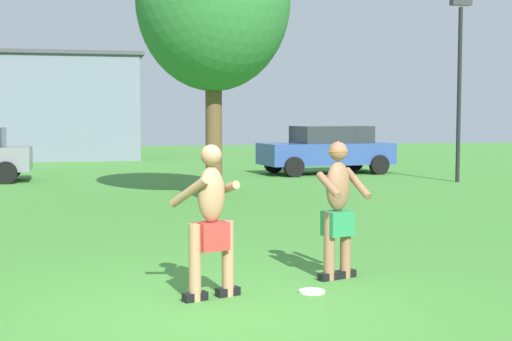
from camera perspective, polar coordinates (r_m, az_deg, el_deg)
The scene contains 8 objects.
ground_plane at distance 7.47m, azimuth -2.93°, elevation -10.80°, with size 80.00×80.00×0.00m, color #428433.
player_with_cap at distance 8.82m, azimuth 6.32°, elevation -2.60°, with size 0.59×0.70×1.64m.
player_in_red at distance 7.86m, azimuth -3.47°, elevation -3.71°, with size 0.76×0.66×1.64m.
frisbee at distance 8.27m, azimuth 4.31°, elevation -9.23°, with size 0.29×0.29×0.03m, color white.
car_blue_near_post at distance 24.72m, azimuth 5.49°, elevation 1.66°, with size 4.47×2.40×1.58m.
lamp_post at distance 22.33m, azimuth 15.35°, elevation 7.52°, with size 0.60×0.24×5.27m.
outbuilding_behind_lot at distance 34.99m, azimuth -17.56°, elevation 4.70°, with size 10.52×6.43×4.63m.
tree_left_field at distance 17.08m, azimuth -3.30°, elevation 12.87°, with size 3.47×3.47×6.57m.
Camera 1 is at (-1.26, -7.10, 1.94)m, focal length 52.16 mm.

